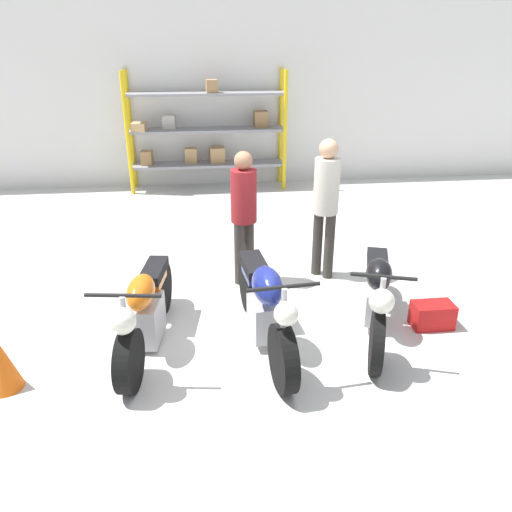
# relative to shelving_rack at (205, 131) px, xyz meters

# --- Properties ---
(ground_plane) EXTENTS (30.00, 30.00, 0.00)m
(ground_plane) POSITION_rel_shelving_rack_xyz_m (0.43, -5.68, -1.17)
(ground_plane) COLOR silver
(back_wall) EXTENTS (30.00, 0.08, 3.60)m
(back_wall) POSITION_rel_shelving_rack_xyz_m (0.43, 0.36, 0.63)
(back_wall) COLOR white
(back_wall) RESTS_ON ground_plane
(shelving_rack) EXTENTS (3.18, 0.63, 2.35)m
(shelving_rack) POSITION_rel_shelving_rack_xyz_m (0.00, 0.00, 0.00)
(shelving_rack) COLOR yellow
(shelving_rack) RESTS_ON ground_plane
(motorcycle_orange) EXTENTS (0.65, 1.99, 0.94)m
(motorcycle_orange) POSITION_rel_shelving_rack_xyz_m (-0.76, -5.85, -0.76)
(motorcycle_orange) COLOR black
(motorcycle_orange) RESTS_ON ground_plane
(motorcycle_blue) EXTENTS (0.64, 2.11, 1.02)m
(motorcycle_blue) POSITION_rel_shelving_rack_xyz_m (0.44, -5.95, -0.71)
(motorcycle_blue) COLOR black
(motorcycle_blue) RESTS_ON ground_plane
(motorcycle_black) EXTENTS (0.88, 2.07, 0.99)m
(motorcycle_black) POSITION_rel_shelving_rack_xyz_m (1.64, -5.83, -0.72)
(motorcycle_black) COLOR black
(motorcycle_black) RESTS_ON ground_plane
(person_browsing) EXTENTS (0.45, 0.45, 1.81)m
(person_browsing) POSITION_rel_shelving_rack_xyz_m (1.41, -4.43, -0.09)
(person_browsing) COLOR #38332D
(person_browsing) RESTS_ON ground_plane
(person_near_rack) EXTENTS (0.45, 0.45, 1.70)m
(person_near_rack) POSITION_rel_shelving_rack_xyz_m (0.37, -4.47, -0.17)
(person_near_rack) COLOR #38332D
(person_near_rack) RESTS_ON ground_plane
(toolbox) EXTENTS (0.44, 0.26, 0.28)m
(toolbox) POSITION_rel_shelving_rack_xyz_m (2.31, -5.83, -1.03)
(toolbox) COLOR red
(toolbox) RESTS_ON ground_plane
(traffic_cone) EXTENTS (0.32, 0.32, 0.55)m
(traffic_cone) POSITION_rel_shelving_rack_xyz_m (-1.99, -6.39, -0.90)
(traffic_cone) COLOR orange
(traffic_cone) RESTS_ON ground_plane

